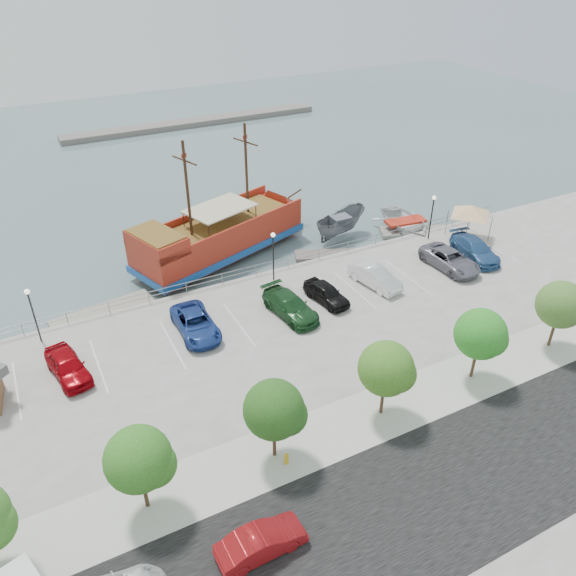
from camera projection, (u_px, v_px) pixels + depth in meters
name	position (u px, v px, depth m)	size (l,w,h in m)	color
ground	(312.00, 332.00, 41.65)	(160.00, 160.00, 0.00)	#4D6467
land_slab	(537.00, 569.00, 25.64)	(100.00, 58.00, 1.20)	gray
street	(464.00, 480.00, 29.08)	(100.00, 8.00, 0.04)	black
sidewalk	(394.00, 407.00, 33.59)	(100.00, 4.00, 0.05)	beige
seawall_railing	(267.00, 267.00, 46.70)	(50.00, 0.06, 1.00)	gray
far_shore	(194.00, 122.00, 86.66)	(40.00, 3.00, 0.80)	#68625A
pirate_ship	(231.00, 232.00, 51.18)	(19.28, 10.91, 11.96)	#A52917
patrol_boat	(340.00, 226.00, 53.92)	(2.36, 6.26, 2.42)	slate
speedboat	(405.00, 225.00, 55.37)	(4.99, 6.98, 1.45)	silver
dock_west	(103.00, 313.00, 43.28)	(7.81, 2.23, 0.45)	gray
dock_mid	(330.00, 255.00, 51.20)	(6.42, 1.83, 0.37)	#6F655D
dock_east	(419.00, 232.00, 55.11)	(7.54, 2.15, 0.43)	gray
canopy_tent	(472.00, 205.00, 50.71)	(4.74, 4.74, 3.72)	slate
street_sedan	(261.00, 542.00, 25.37)	(1.47, 4.22, 1.39)	maroon
fire_hydrant	(286.00, 458.00, 29.80)	(0.26, 0.26, 0.75)	gold
lamp_post_left	(31.00, 306.00, 37.46)	(0.36, 0.36, 4.28)	black
lamp_post_mid	(273.00, 248.00, 44.43)	(0.36, 0.36, 4.28)	black
lamp_post_right	(432.00, 210.00, 50.63)	(0.36, 0.36, 4.28)	black
tree_b	(142.00, 460.00, 26.03)	(3.30, 3.20, 5.00)	#473321
tree_c	(277.00, 411.00, 28.74)	(3.30, 3.20, 5.00)	#473321
tree_d	(389.00, 370.00, 31.45)	(3.30, 3.20, 5.00)	#473321
tree_e	(483.00, 335.00, 34.16)	(3.30, 3.20, 5.00)	#473321
tree_f	(563.00, 306.00, 36.87)	(3.30, 3.20, 5.00)	#473321
parked_car_a	(68.00, 366.00, 35.57)	(1.88, 4.68, 1.59)	#9C030B
parked_car_c	(196.00, 324.00, 39.52)	(2.50, 5.41, 1.50)	navy
parked_car_d	(290.00, 306.00, 41.35)	(2.18, 5.36, 1.56)	#1C4722
parked_car_e	(326.00, 293.00, 42.93)	(1.72, 4.27, 1.46)	black
parked_car_f	(375.00, 276.00, 44.89)	(1.68, 4.81, 1.58)	white
parked_car_g	(450.00, 260.00, 47.24)	(2.59, 5.62, 1.56)	slate
parked_car_h	(475.00, 249.00, 48.74)	(2.27, 5.57, 1.62)	#2D578C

